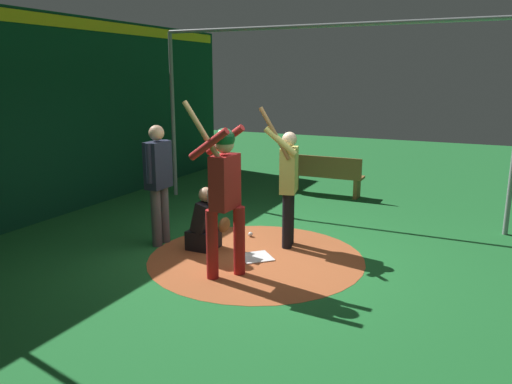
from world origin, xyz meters
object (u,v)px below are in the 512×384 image
object	(u,v)px
batter	(224,187)
visitor	(288,181)
baseball_0	(250,234)
umpire	(159,178)
catcher	(206,225)
home_plate	(256,257)
bench	(324,175)

from	to	relation	value
batter	visitor	distance (m)	1.45
batter	baseball_0	distance (m)	1.95
baseball_0	umpire	bearing A→B (deg)	-141.00
catcher	umpire	xyz separation A→B (m)	(-0.73, -0.11, 0.65)
catcher	baseball_0	xyz separation A→B (m)	(0.35, 0.77, -0.32)
home_plate	bench	xyz separation A→B (m)	(-0.29, 3.99, 0.43)
bench	batter	bearing A→B (deg)	-87.41
visitor	baseball_0	distance (m)	1.18
umpire	visitor	size ratio (longest dim) A/B	0.87
batter	bench	world-z (taller)	batter
baseball_0	bench	bearing A→B (deg)	86.71
catcher	bench	size ratio (longest dim) A/B	0.57
umpire	baseball_0	distance (m)	1.70
visitor	bench	world-z (taller)	visitor
visitor	bench	size ratio (longest dim) A/B	1.28
visitor	baseball_0	xyz separation A→B (m)	(-0.68, 0.14, -0.95)
catcher	baseball_0	size ratio (longest dim) A/B	12.59
home_plate	umpire	xyz separation A→B (m)	(-1.56, -0.07, 1.00)
batter	bench	bearing A→B (deg)	92.59
catcher	bench	bearing A→B (deg)	82.37
visitor	baseball_0	world-z (taller)	visitor
batter	umpire	world-z (taller)	batter
home_plate	catcher	size ratio (longest dim) A/B	0.45
catcher	visitor	bearing A→B (deg)	31.56
catcher	batter	bearing A→B (deg)	-46.25
umpire	baseball_0	xyz separation A→B (m)	(1.08, 0.87, -0.97)
umpire	batter	bearing A→B (deg)	-24.44
home_plate	baseball_0	distance (m)	0.93
home_plate	umpire	distance (m)	1.85
catcher	baseball_0	world-z (taller)	catcher
batter	catcher	bearing A→B (deg)	133.75
batter	baseball_0	bearing A→B (deg)	104.43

